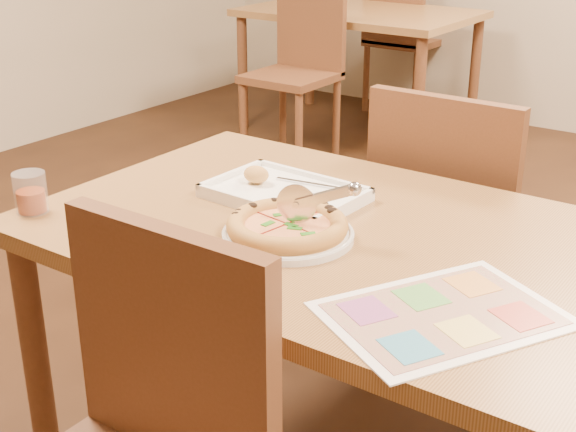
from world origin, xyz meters
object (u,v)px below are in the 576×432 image
Objects in this scene: pizza_cutter at (315,199)px; glass_tumbler at (31,195)px; dining_table at (336,265)px; pizza at (287,226)px; menu at (443,314)px; bg_chair_far at (399,25)px; chair_far at (452,209)px; bg_chair_near at (301,53)px; appetizer_tray at (282,193)px; bg_table at (359,25)px; plate at (288,235)px.

pizza_cutter is 1.72× the size of glass_tumbler.
pizza is (-0.06, -0.10, 0.11)m from dining_table.
glass_tumbler is 0.95m from menu.
pizza_cutter reaches higher than pizza.
dining_table is at bearing 115.85° from bg_chair_far.
chair_far is 1.21× the size of menu.
menu is at bearing -31.66° from dining_table.
pizza_cutter is (-0.01, -0.67, 0.24)m from chair_far.
pizza is (-0.06, -0.70, 0.18)m from chair_far.
bg_chair_near reaches higher than pizza.
dining_table is 3.67m from bg_chair_far.
chair_far is at bearing -44.94° from bg_chair_near.
appetizer_tray is at bearing 120.75° from pizza_cutter.
bg_table is 3.59m from menu.
bg_chair_far reaches higher than glass_tumbler.
chair_far is 5.19× the size of glass_tumbler.
pizza is at bearing -168.52° from pizza_cutter.
pizza is at bearing 164.58° from menu.
bg_chair_near is 1.33× the size of appetizer_tray.
bg_chair_far reaches higher than appetizer_tray.
glass_tumbler is at bearing -72.21° from bg_table.
pizza_cutter is (0.04, 0.03, 0.08)m from plate.
menu is (1.94, -3.51, 0.16)m from bg_chair_far.
bg_chair_near is at bearing 111.69° from glass_tumbler.
bg_chair_near is at bearing -90.00° from bg_table.
bg_chair_far is at bearing 90.00° from bg_chair_near.
appetizer_tray is (1.40, -2.72, 0.10)m from bg_table.
pizza is at bearing 114.40° from bg_chair_far.
plate is (1.55, -3.40, 0.16)m from bg_chair_far.
pizza_cutter is 0.64m from glass_tumbler.
appetizer_tray is 3.89× the size of glass_tumbler.
pizza reaches higher than dining_table.
bg_table is at bearing -53.95° from chair_far.
dining_table is at bearing -53.95° from bg_chair_near.
chair_far is at bearing 112.91° from menu.
appetizer_tray is at bearing -62.74° from bg_table.
plate is 3.00× the size of glass_tumbler.
bg_table is at bearing 119.74° from dining_table.
plate is at bearing 114.43° from bg_chair_far.
bg_table is 2.77× the size of bg_chair_far.
bg_table is at bearing 90.00° from bg_chair_far.
chair_far is at bearing 85.66° from plate.
menu is at bearing 112.91° from chair_far.
plate is at bearing 20.82° from glass_tumbler.
menu is at bearing -51.11° from bg_chair_near.
plate reaches higher than dining_table.
bg_chair_near is at bearing 90.00° from bg_chair_far.
bg_chair_near is 1.10m from bg_chair_far.
pizza reaches higher than menu.
bg_chair_far is 1.73× the size of plate.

